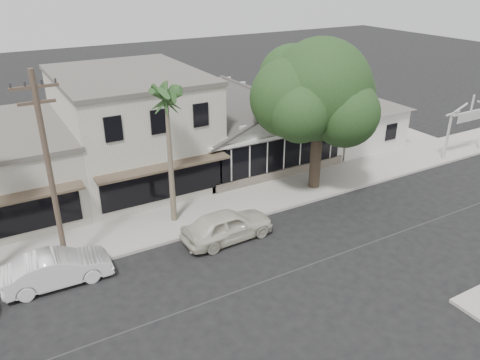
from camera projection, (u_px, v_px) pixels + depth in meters
ground at (298, 269)px, 21.08m from camera, size 140.00×140.00×0.00m
sidewalk_north at (82, 245)px, 22.75m from camera, size 90.00×3.50×0.15m
corner_shop at (251, 123)px, 32.08m from camera, size 10.40×8.60×5.10m
side_cottage at (350, 124)px, 35.49m from camera, size 6.00×6.00×3.00m
arch_sign at (470, 114)px, 32.26m from camera, size 4.12×0.12×3.95m
row_building_near at (132, 129)px, 29.00m from camera, size 8.00×10.00×6.50m
utility_pole at (50, 172)px, 19.11m from camera, size 1.80×0.24×9.00m
car_0 at (227, 225)px, 23.10m from camera, size 4.71×2.04×1.58m
car_1 at (57, 269)px, 19.89m from camera, size 4.52×1.71×1.47m
shade_tree at (316, 92)px, 26.49m from camera, size 8.15×7.37×9.04m
palm_east at (166, 100)px, 22.20m from camera, size 2.66×2.66×7.75m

